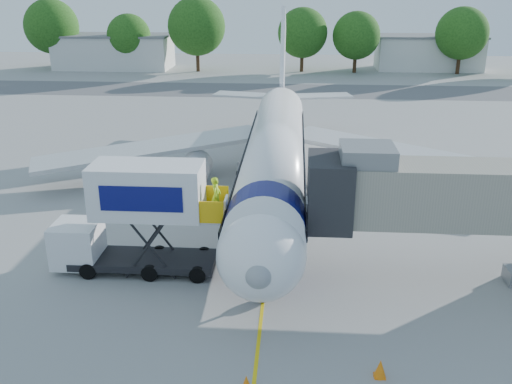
{
  "coord_description": "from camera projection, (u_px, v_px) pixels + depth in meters",
  "views": [
    {
      "loc": [
        1.23,
        -31.67,
        13.53
      ],
      "look_at": [
        -0.69,
        -4.14,
        3.2
      ],
      "focal_mm": 40.0,
      "sensor_mm": 36.0,
      "label": 1
    }
  ],
  "objects": [
    {
      "name": "ground",
      "position": [
        272.0,
        218.0,
        34.41
      ],
      "size": [
        160.0,
        160.0,
        0.0
      ],
      "primitive_type": "plane",
      "color": "#989895",
      "rests_on": "ground"
    },
    {
      "name": "guidance_line",
      "position": [
        272.0,
        218.0,
        34.41
      ],
      "size": [
        0.15,
        70.0,
        0.01
      ],
      "primitive_type": "cube",
      "color": "yellow",
      "rests_on": "ground"
    },
    {
      "name": "taxiway_strip",
      "position": [
        286.0,
        91.0,
        73.65
      ],
      "size": [
        120.0,
        10.0,
        0.01
      ],
      "primitive_type": "cube",
      "color": "#59595B",
      "rests_on": "ground"
    },
    {
      "name": "aircraft",
      "position": [
        275.0,
        152.0,
        37.23
      ],
      "size": [
        34.17,
        37.73,
        11.35
      ],
      "color": "white",
      "rests_on": "ground"
    },
    {
      "name": "jet_bridge",
      "position": [
        442.0,
        195.0,
        25.83
      ],
      "size": [
        13.9,
        3.2,
        6.6
      ],
      "color": "gray",
      "rests_on": "ground"
    },
    {
      "name": "catering_hiloader",
      "position": [
        136.0,
        219.0,
        27.31
      ],
      "size": [
        8.5,
        2.44,
        5.5
      ],
      "color": "black",
      "rests_on": "ground"
    },
    {
      "name": "safety_cone_a",
      "position": [
        380.0,
        369.0,
        20.56
      ],
      "size": [
        0.45,
        0.45,
        0.72
      ],
      "color": "orange",
      "rests_on": "ground"
    },
    {
      "name": "safety_cone_b",
      "position": [
        246.0,
        384.0,
        19.84
      ],
      "size": [
        0.41,
        0.41,
        0.66
      ],
      "color": "orange",
      "rests_on": "ground"
    },
    {
      "name": "outbuilding_left",
      "position": [
        114.0,
        51.0,
        91.36
      ],
      "size": [
        18.4,
        8.4,
        5.3
      ],
      "color": "silver",
      "rests_on": "ground"
    },
    {
      "name": "outbuilding_right",
      "position": [
        428.0,
        52.0,
        89.96
      ],
      "size": [
        16.4,
        7.4,
        5.3
      ],
      "color": "silver",
      "rests_on": "ground"
    },
    {
      "name": "tree_a",
      "position": [
        52.0,
        26.0,
        89.68
      ],
      "size": [
        8.44,
        8.44,
        10.76
      ],
      "color": "#382314",
      "rests_on": "ground"
    },
    {
      "name": "tree_b",
      "position": [
        129.0,
        36.0,
        88.73
      ],
      "size": [
        6.74,
        6.74,
        8.6
      ],
      "color": "#382314",
      "rests_on": "ground"
    },
    {
      "name": "tree_c",
      "position": [
        197.0,
        26.0,
        86.61
      ],
      "size": [
        8.76,
        8.76,
        11.17
      ],
      "color": "#382314",
      "rests_on": "ground"
    },
    {
      "name": "tree_d",
      "position": [
        303.0,
        33.0,
        86.75
      ],
      "size": [
        7.55,
        7.55,
        9.63
      ],
      "color": "#382314",
      "rests_on": "ground"
    },
    {
      "name": "tree_e",
      "position": [
        356.0,
        36.0,
        85.92
      ],
      "size": [
        7.16,
        7.16,
        9.12
      ],
      "color": "#382314",
      "rests_on": "ground"
    },
    {
      "name": "tree_f",
      "position": [
        462.0,
        33.0,
        84.57
      ],
      "size": [
        7.71,
        7.71,
        9.84
      ],
      "color": "#382314",
      "rests_on": "ground"
    }
  ]
}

